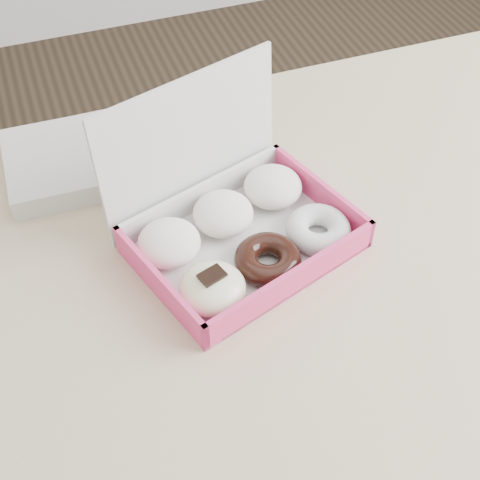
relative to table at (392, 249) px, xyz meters
name	(u,v)px	position (x,y,z in m)	size (l,w,h in m)	color
ground	(343,445)	(0.00, 0.00, -0.67)	(4.00, 4.00, 0.00)	black
table	(392,249)	(0.00, 0.00, 0.00)	(1.20, 0.80, 0.75)	tan
donut_box	(235,226)	(-0.25, 0.03, 0.11)	(0.35, 0.31, 0.21)	silver
newspapers	(81,159)	(-0.42, 0.26, 0.10)	(0.22, 0.18, 0.04)	white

